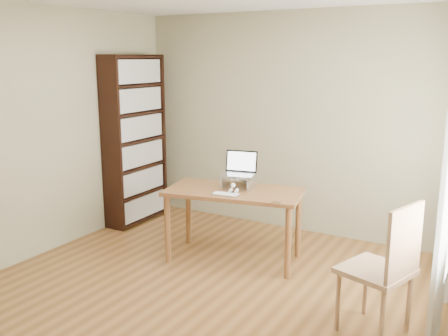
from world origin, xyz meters
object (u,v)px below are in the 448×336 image
(keyboard, at_px, (226,194))
(bookshelf, at_px, (135,140))
(desk, at_px, (234,199))
(laptop, at_px, (241,169))
(chair, at_px, (388,264))
(cat, at_px, (238,181))

(keyboard, bearing_deg, bookshelf, 149.96)
(desk, height_order, laptop, laptop)
(chair, bearing_deg, desk, 175.56)
(bookshelf, xyz_separation_m, cat, (1.69, -0.40, -0.23))
(keyboard, bearing_deg, cat, 90.47)
(bookshelf, height_order, chair, bookshelf)
(desk, bearing_deg, chair, -34.33)
(desk, bearing_deg, laptop, 78.31)
(laptop, height_order, chair, laptop)
(keyboard, height_order, cat, cat)
(laptop, height_order, cat, laptop)
(cat, bearing_deg, keyboard, -103.23)
(laptop, xyz_separation_m, keyboard, (0.03, -0.36, -0.18))
(keyboard, bearing_deg, laptop, 87.67)
(bookshelf, relative_size, keyboard, 7.33)
(desk, distance_m, laptop, 0.32)
(cat, distance_m, chair, 1.90)
(chair, bearing_deg, keyboard, -178.08)
(bookshelf, bearing_deg, cat, -13.28)
(desk, bearing_deg, keyboard, -93.75)
(desk, relative_size, cat, 2.99)
(desk, bearing_deg, cat, 85.50)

